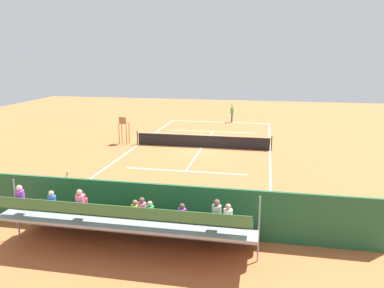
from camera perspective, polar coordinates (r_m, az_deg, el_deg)
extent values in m
plane|color=#BC6033|center=(28.49, 1.54, -0.51)|extent=(60.00, 60.00, 0.00)
cube|color=white|center=(39.15, 4.20, 3.31)|extent=(10.00, 0.10, 0.01)
cube|color=white|center=(18.24, -4.25, -8.71)|extent=(10.00, 0.10, 0.01)
cube|color=white|center=(28.13, 11.63, -0.96)|extent=(0.10, 22.00, 0.01)
cube|color=white|center=(29.70, -8.02, -0.05)|extent=(0.10, 22.00, 0.01)
cube|color=white|center=(34.32, 3.21, 1.89)|extent=(7.50, 0.10, 0.01)
cube|color=white|center=(22.76, -0.99, -4.11)|extent=(7.50, 0.10, 0.01)
cube|color=white|center=(28.49, 1.54, -0.50)|extent=(0.10, 12.10, 0.01)
cube|color=white|center=(39.15, 4.20, 3.31)|extent=(0.10, 0.30, 0.01)
cube|color=black|center=(28.38, 1.54, 0.38)|extent=(10.00, 0.02, 0.91)
cube|color=white|center=(28.28, 1.55, 1.34)|extent=(10.00, 0.04, 0.06)
cylinder|color=#2D5133|center=(28.01, 11.89, 0.08)|extent=(0.10, 0.10, 1.07)
cylinder|color=#2D5133|center=(29.61, -8.24, 0.95)|extent=(0.10, 0.10, 1.07)
cube|color=#235633|center=(15.20, -7.31, -9.38)|extent=(18.00, 0.16, 2.00)
cube|color=gray|center=(15.22, -7.64, -12.57)|extent=(9.00, 0.10, 0.45)
cube|color=gray|center=(14.84, -8.10, -12.50)|extent=(9.00, 0.80, 0.08)
cube|color=gray|center=(15.25, -7.61, -12.52)|extent=(9.00, 0.04, 0.45)
cube|color=#386B38|center=(14.58, -8.29, -11.18)|extent=(8.60, 0.36, 0.04)
cube|color=#386B38|center=(14.34, -8.56, -10.74)|extent=(8.60, 0.03, 0.36)
cube|color=gray|center=(13.97, -9.25, -12.22)|extent=(9.00, 0.80, 0.08)
cube|color=gray|center=(14.37, -8.69, -12.25)|extent=(9.00, 0.04, 0.45)
cube|color=#386B38|center=(13.71, -9.46, -10.81)|extent=(8.60, 0.36, 0.04)
cube|color=#386B38|center=(13.48, -9.77, -10.33)|extent=(8.60, 0.03, 0.36)
cube|color=gray|center=(13.11, -10.55, -11.90)|extent=(9.00, 0.80, 0.08)
cube|color=gray|center=(13.51, -9.92, -11.94)|extent=(9.00, 0.04, 0.45)
cube|color=#386B38|center=(12.85, -10.80, -10.38)|extent=(8.60, 0.36, 0.04)
cube|color=#386B38|center=(12.62, -11.14, -9.87)|extent=(8.60, 0.03, 0.36)
cylinder|color=gray|center=(13.08, 10.02, -12.59)|extent=(0.06, 0.06, 2.35)
cylinder|color=gray|center=(15.89, -24.91, -8.87)|extent=(0.06, 0.06, 2.35)
cube|color=#2D2D33|center=(13.12, 5.46, -11.64)|extent=(0.32, 0.40, 0.12)
cylinder|color=white|center=(12.90, 5.43, -10.72)|extent=(0.30, 0.30, 0.45)
sphere|color=tan|center=(12.77, 5.47, -9.39)|extent=(0.20, 0.20, 0.20)
cube|color=#2D2D33|center=(14.27, -1.39, -11.42)|extent=(0.32, 0.40, 0.12)
cylinder|color=purple|center=(14.05, -1.50, -10.56)|extent=(0.30, 0.30, 0.45)
sphere|color=brown|center=(13.92, -1.51, -9.34)|extent=(0.20, 0.20, 0.20)
cube|color=#2D2D33|center=(12.24, 3.78, -11.21)|extent=(0.32, 0.40, 0.12)
cylinder|color=#9399A3|center=(12.01, 3.73, -10.21)|extent=(0.30, 0.30, 0.45)
sphere|color=brown|center=(11.89, 3.75, -8.78)|extent=(0.20, 0.20, 0.20)
cube|color=#2D2D33|center=(14.56, -6.17, -10.97)|extent=(0.32, 0.40, 0.12)
cylinder|color=green|center=(14.34, -6.34, -10.12)|extent=(0.30, 0.30, 0.45)
sphere|color=beige|center=(14.22, -6.37, -8.92)|extent=(0.20, 0.20, 0.20)
cube|color=#2D2D33|center=(13.70, -7.35, -10.58)|extent=(0.32, 0.40, 0.12)
cylinder|color=pink|center=(13.48, -7.55, -9.67)|extent=(0.30, 0.30, 0.45)
sphere|color=brown|center=(13.35, -7.59, -8.39)|extent=(0.20, 0.20, 0.20)
cube|color=#2D2D33|center=(14.50, -15.73, -9.60)|extent=(0.32, 0.40, 0.12)
cylinder|color=red|center=(14.29, -16.02, -8.72)|extent=(0.30, 0.30, 0.45)
sphere|color=brown|center=(14.18, -16.10, -7.50)|extent=(0.20, 0.20, 0.20)
cube|color=#2D2D33|center=(13.54, -16.21, -9.24)|extent=(0.32, 0.40, 0.12)
cylinder|color=pink|center=(13.34, -16.53, -8.30)|extent=(0.30, 0.30, 0.45)
sphere|color=tan|center=(13.23, -16.62, -6.99)|extent=(0.20, 0.20, 0.20)
cube|color=#2D2D33|center=(14.73, -8.35, -10.74)|extent=(0.32, 0.40, 0.12)
cylinder|color=yellow|center=(14.52, -8.55, -9.90)|extent=(0.30, 0.30, 0.45)
sphere|color=#8C6647|center=(14.39, -8.59, -8.71)|extent=(0.20, 0.20, 0.20)
cube|color=#2D2D33|center=(15.08, -20.03, -9.01)|extent=(0.32, 0.40, 0.12)
cylinder|color=blue|center=(14.88, -20.36, -8.16)|extent=(0.30, 0.30, 0.45)
sphere|color=beige|center=(14.77, -20.46, -6.98)|extent=(0.20, 0.20, 0.20)
cube|color=#2D2D33|center=(14.66, -24.09, -8.14)|extent=(0.32, 0.40, 0.12)
cylinder|color=purple|center=(14.47, -24.47, -7.25)|extent=(0.30, 0.30, 0.45)
sphere|color=beige|center=(14.37, -24.59, -6.03)|extent=(0.20, 0.20, 0.20)
cylinder|color=olive|center=(30.18, -9.45, 1.66)|extent=(0.07, 0.07, 1.60)
cylinder|color=olive|center=(30.39, -10.51, 1.70)|extent=(0.07, 0.07, 1.60)
cylinder|color=olive|center=(29.63, -9.85, 1.43)|extent=(0.07, 0.07, 1.60)
cylinder|color=olive|center=(29.85, -10.93, 1.47)|extent=(0.07, 0.07, 1.60)
cube|color=olive|center=(29.86, -10.25, 3.13)|extent=(0.56, 0.56, 0.06)
cube|color=olive|center=(29.59, -10.44, 3.56)|extent=(0.56, 0.06, 0.48)
cube|color=olive|center=(29.74, -9.79, 3.40)|extent=(0.04, 0.48, 0.04)
cube|color=olive|center=(29.92, -10.73, 3.42)|extent=(0.04, 0.48, 0.04)
cube|color=#234C2D|center=(15.57, 3.61, -10.94)|extent=(1.80, 0.40, 0.05)
cylinder|color=#234C2D|center=(15.60, 6.39, -11.86)|extent=(0.06, 0.06, 0.45)
cylinder|color=#234C2D|center=(15.77, 0.84, -11.49)|extent=(0.06, 0.06, 0.45)
cube|color=#234C2D|center=(15.28, 3.54, -10.19)|extent=(1.80, 0.04, 0.36)
cube|color=#B22D2D|center=(15.78, -2.63, -11.66)|extent=(0.90, 0.36, 0.36)
cylinder|color=navy|center=(39.26, 6.02, 3.93)|extent=(0.14, 0.14, 0.85)
cylinder|color=navy|center=(39.04, 6.04, 3.87)|extent=(0.14, 0.14, 0.85)
cylinder|color=green|center=(39.04, 6.05, 4.95)|extent=(0.41, 0.41, 0.60)
sphere|color=tan|center=(38.98, 6.07, 5.55)|extent=(0.22, 0.22, 0.22)
cylinder|color=tan|center=(38.75, 6.10, 5.63)|extent=(0.26, 0.13, 0.55)
cylinder|color=tan|center=(39.25, 6.03, 5.04)|extent=(0.10, 0.10, 0.50)
cylinder|color=black|center=(39.01, 5.20, 3.28)|extent=(0.12, 0.27, 0.03)
torus|color=#D8CC4C|center=(38.75, 5.29, 3.20)|extent=(0.39, 0.39, 0.02)
cylinder|color=white|center=(38.75, 5.29, 3.20)|extent=(0.25, 0.25, 0.00)
sphere|color=#CCDB33|center=(36.73, 6.69, 2.63)|extent=(0.07, 0.07, 0.07)
cylinder|color=#232328|center=(17.51, -18.33, -8.87)|extent=(0.14, 0.14, 0.85)
cylinder|color=#232328|center=(17.71, -18.17, -8.61)|extent=(0.14, 0.14, 0.85)
cylinder|color=yellow|center=(17.36, -18.43, -6.52)|extent=(0.45, 0.45, 0.60)
sphere|color=beige|center=(17.22, -18.53, -5.23)|extent=(0.22, 0.22, 0.22)
cylinder|color=beige|center=(17.40, -18.39, -4.72)|extent=(0.26, 0.16, 0.55)
cylinder|color=beige|center=(17.14, -18.59, -6.67)|extent=(0.11, 0.11, 0.50)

